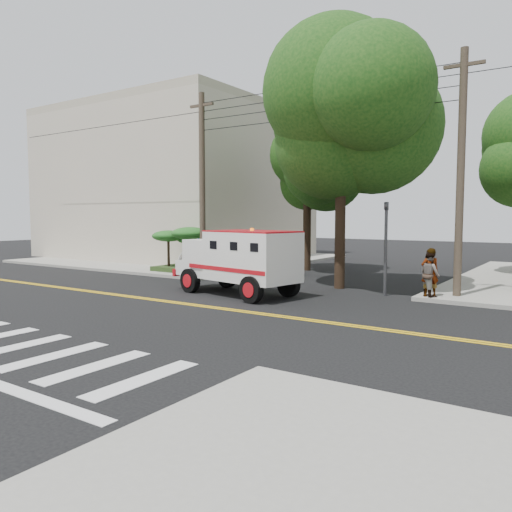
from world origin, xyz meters
The scene contains 13 objects.
ground centered at (0.00, 0.00, 0.00)m, with size 100.00×100.00×0.00m, color black.
sidewalk_nw centered at (-13.50, 13.50, 0.07)m, with size 17.00×17.00×0.15m, color gray.
building_left centered at (-15.50, 15.00, 5.15)m, with size 16.00×14.00×10.00m, color beige.
utility_pole_left centered at (-5.60, 6.00, 4.50)m, with size 0.28×0.28×9.00m, color #382D23.
utility_pole_right centered at (6.30, 6.20, 4.50)m, with size 0.28×0.28×9.00m, color #382D23.
tree_main centered at (1.94, 6.21, 7.20)m, with size 6.08×5.70×9.85m.
tree_left centered at (-2.68, 11.79, 5.73)m, with size 4.48×4.20×7.70m.
traffic_signal centered at (3.80, 5.60, 2.23)m, with size 0.15×0.18×3.60m.
accessibility_sign centered at (-6.20, 6.17, 1.37)m, with size 0.45×0.10×2.02m.
palm_planter centered at (-7.44, 6.62, 1.65)m, with size 3.52×2.63×2.36m.
armored_truck centered at (-1.01, 2.70, 1.43)m, with size 5.81×3.09×2.52m.
pedestrian_a centered at (5.50, 5.50, 1.03)m, with size 0.64×0.42×1.77m, color gray.
pedestrian_b centered at (5.50, 5.50, 0.96)m, with size 0.79×0.62×1.63m, color gray.
Camera 1 is at (10.27, -12.93, 3.07)m, focal length 35.00 mm.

